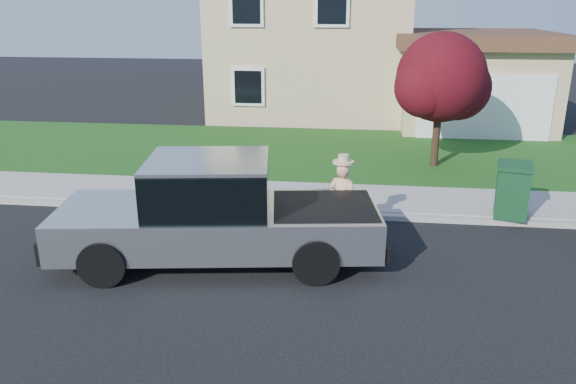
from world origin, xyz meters
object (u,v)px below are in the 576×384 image
(ornamental_tree, at_px, (442,82))
(trash_bin, at_px, (512,190))
(pickup_truck, at_px, (217,214))
(woman, at_px, (342,199))

(ornamental_tree, relative_size, trash_bin, 3.21)
(pickup_truck, bearing_deg, ornamental_tree, 46.45)
(woman, bearing_deg, ornamental_tree, -98.08)
(trash_bin, bearing_deg, ornamental_tree, 117.21)
(ornamental_tree, bearing_deg, trash_bin, -75.04)
(woman, xyz_separation_m, trash_bin, (3.76, 1.40, -0.10))
(pickup_truck, distance_m, woman, 2.69)
(trash_bin, bearing_deg, woman, -147.32)
(woman, height_order, ornamental_tree, ornamental_tree)
(trash_bin, bearing_deg, pickup_truck, -143.38)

